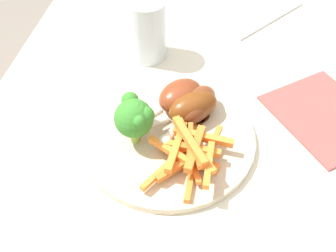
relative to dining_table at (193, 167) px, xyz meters
name	(u,v)px	position (x,y,z in m)	size (l,w,h in m)	color
dining_table	(193,167)	(0.00, 0.00, 0.00)	(1.15, 0.68, 0.75)	silver
dinner_plate	(168,138)	(0.05, -0.04, 0.13)	(0.26, 0.26, 0.01)	beige
broccoli_floret_front	(135,117)	(0.07, -0.08, 0.18)	(0.06, 0.06, 0.07)	#93B94B
carrot_fries_pile	(190,151)	(0.09, 0.00, 0.15)	(0.15, 0.12, 0.04)	orange
chicken_drumstick_near	(178,98)	(-0.01, -0.03, 0.15)	(0.12, 0.11, 0.04)	#5B2011
chicken_drumstick_far	(190,109)	(0.01, -0.01, 0.15)	(0.11, 0.12, 0.04)	#50220B
chicken_drumstick_extra	(194,106)	(0.00, 0.00, 0.15)	(0.14, 0.08, 0.04)	#4F2111
fork	(271,20)	(-0.29, 0.11, 0.12)	(0.19, 0.01, 0.01)	silver
water_glass	(147,29)	(-0.15, -0.11, 0.17)	(0.07, 0.07, 0.11)	silver
napkin	(325,116)	(-0.04, 0.20, 0.12)	(0.17, 0.14, 0.00)	#B74C47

